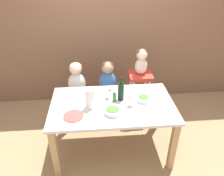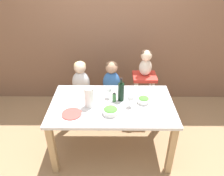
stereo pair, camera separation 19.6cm
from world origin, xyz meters
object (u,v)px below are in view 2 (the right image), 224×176
(chair_far_center, at_px, (112,96))
(dinner_plate_front_left, at_px, (72,114))
(chair_right_highchair, at_px, (144,86))
(dinner_plate_back_left, at_px, (86,93))
(wine_glass_near, at_px, (131,98))
(wine_bottle, at_px, (121,91))
(person_child_left, at_px, (81,77))
(salad_bowl_large, at_px, (111,111))
(chair_far_left, at_px, (82,96))
(paper_towel_roll, at_px, (89,97))
(wine_glass_far, at_px, (109,90))
(salad_bowl_small, at_px, (144,100))
(person_child_center, at_px, (112,77))
(person_baby_right, at_px, (146,61))

(chair_far_center, bearing_deg, dinner_plate_front_left, -116.01)
(chair_right_highchair, xyz_separation_m, dinner_plate_back_left, (-0.80, -0.47, 0.16))
(wine_glass_near, bearing_deg, wine_bottle, 128.59)
(dinner_plate_front_left, distance_m, dinner_plate_back_left, 0.44)
(person_child_left, height_order, salad_bowl_large, person_child_left)
(chair_far_left, height_order, paper_towel_roll, paper_towel_roll)
(chair_far_left, relative_size, dinner_plate_back_left, 2.06)
(chair_far_left, height_order, person_child_left, person_child_left)
(wine_bottle, bearing_deg, salad_bowl_large, -114.30)
(chair_far_left, xyz_separation_m, wine_bottle, (0.57, -0.61, 0.47))
(person_child_left, xyz_separation_m, wine_glass_far, (0.43, -0.56, 0.12))
(dinner_plate_front_left, bearing_deg, salad_bowl_small, 15.77)
(person_child_left, distance_m, dinner_plate_front_left, 0.89)
(wine_bottle, height_order, dinner_plate_back_left, wine_bottle)
(paper_towel_roll, bearing_deg, chair_far_left, 105.38)
(chair_right_highchair, xyz_separation_m, person_child_center, (-0.48, 0.00, 0.14))
(wine_glass_far, distance_m, salad_bowl_large, 0.33)
(wine_glass_near, xyz_separation_m, dinner_plate_back_left, (-0.55, 0.27, -0.10))
(person_baby_right, height_order, salad_bowl_large, person_baby_right)
(chair_right_highchair, distance_m, person_child_left, 0.94)
(paper_towel_roll, bearing_deg, person_baby_right, 45.11)
(chair_far_left, xyz_separation_m, salad_bowl_small, (0.84, -0.66, 0.39))
(chair_far_left, distance_m, person_baby_right, 1.11)
(paper_towel_roll, distance_m, wine_glass_far, 0.29)
(chair_right_highchair, relative_size, salad_bowl_small, 5.18)
(person_child_left, height_order, person_child_center, same)
(wine_bottle, distance_m, paper_towel_roll, 0.39)
(chair_far_left, xyz_separation_m, chair_right_highchair, (0.93, -0.00, 0.19))
(chair_far_center, xyz_separation_m, salad_bowl_large, (-0.00, -0.88, 0.39))
(person_child_left, height_order, person_baby_right, person_baby_right)
(person_child_center, bearing_deg, wine_glass_near, -73.15)
(salad_bowl_large, distance_m, dinner_plate_front_left, 0.43)
(chair_far_center, distance_m, salad_bowl_small, 0.86)
(chair_far_center, height_order, chair_right_highchair, chair_right_highchair)
(chair_far_center, relative_size, wine_glass_far, 2.89)
(person_child_center, relative_size, wine_bottle, 1.67)
(wine_bottle, bearing_deg, wine_glass_far, 160.56)
(dinner_plate_back_left, bearing_deg, salad_bowl_small, -15.22)
(person_baby_right, height_order, dinner_plate_back_left, person_baby_right)
(person_child_center, height_order, person_baby_right, person_baby_right)
(chair_far_left, xyz_separation_m, paper_towel_roll, (0.20, -0.73, 0.47))
(person_baby_right, relative_size, wine_bottle, 1.27)
(chair_far_center, distance_m, person_child_left, 0.56)
(wine_glass_far, relative_size, dinner_plate_back_left, 0.71)
(person_baby_right, bearing_deg, dinner_plate_front_left, -135.71)
(wine_glass_far, distance_m, dinner_plate_back_left, 0.33)
(person_child_center, bearing_deg, salad_bowl_large, -90.31)
(wine_glass_near, bearing_deg, chair_right_highchair, 70.84)
(person_baby_right, xyz_separation_m, salad_bowl_small, (-0.10, -0.66, -0.21))
(person_child_center, xyz_separation_m, wine_glass_near, (0.22, -0.74, 0.12))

